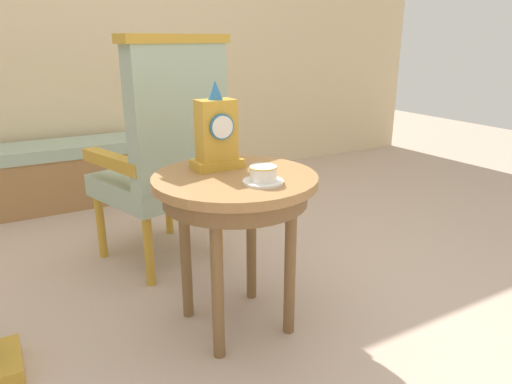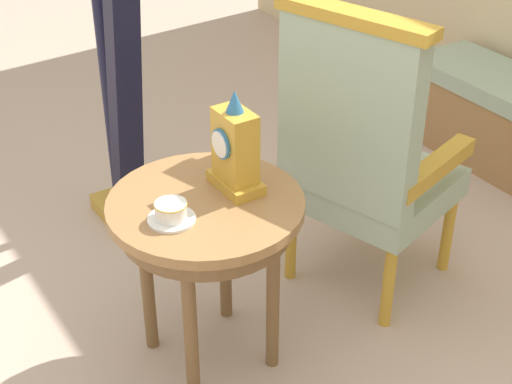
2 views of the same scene
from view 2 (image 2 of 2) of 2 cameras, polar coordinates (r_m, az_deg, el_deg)
The scene contains 7 objects.
ground_plane at distance 2.79m, azimuth -4.41°, elevation -12.21°, with size 10.00×10.00×0.00m, color #BCA38E.
side_table at distance 2.46m, azimuth -3.64°, elevation -2.29°, with size 0.62×0.62×0.64m.
teacup_left at distance 2.32m, azimuth -6.20°, elevation -1.49°, with size 0.15×0.15×0.06m.
mantel_clock at distance 2.41m, azimuth -1.55°, elevation 3.06°, with size 0.19×0.11×0.34m.
armchair at distance 2.80m, azimuth 7.81°, elevation 2.88°, with size 0.67×0.67×1.14m.
harp at distance 3.17m, azimuth -10.00°, elevation 8.88°, with size 0.40×0.24×1.78m.
window_bench at distance 3.97m, azimuth 17.99°, elevation 4.73°, with size 1.06×0.40×0.44m.
Camera 2 is at (1.79, -0.90, 1.94)m, focal length 54.89 mm.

